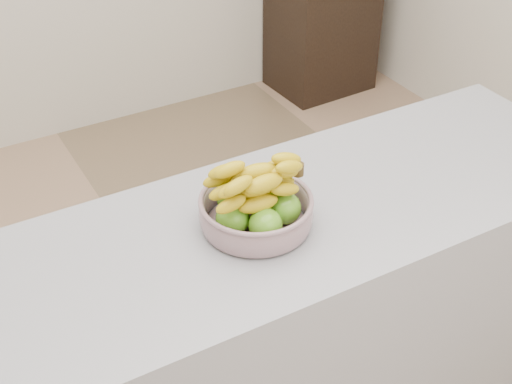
{
  "coord_description": "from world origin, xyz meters",
  "views": [
    {
      "loc": [
        -0.71,
        -1.45,
        1.98
      ],
      "look_at": [
        -0.03,
        -0.24,
        1.0
      ],
      "focal_mm": 50.0,
      "sensor_mm": 36.0,
      "label": 1
    }
  ],
  "objects": [
    {
      "name": "cabinet",
      "position": [
        1.56,
        1.78,
        0.48
      ],
      "size": [
        0.56,
        0.45,
        0.97
      ],
      "primitive_type": "cube",
      "rotation": [
        0.0,
        0.0,
        0.05
      ],
      "color": "black",
      "rests_on": "ground"
    },
    {
      "name": "fruit_bowl",
      "position": [
        -0.03,
        -0.25,
        0.96
      ],
      "size": [
        0.28,
        0.28,
        0.18
      ],
      "rotation": [
        0.0,
        0.0,
        -0.19
      ],
      "color": "#8FA0AC",
      "rests_on": "counter"
    },
    {
      "name": "counter",
      "position": [
        0.0,
        -0.24,
        0.45
      ],
      "size": [
        2.0,
        0.6,
        0.9
      ],
      "primitive_type": "cube",
      "color": "#95969D",
      "rests_on": "ground"
    }
  ]
}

